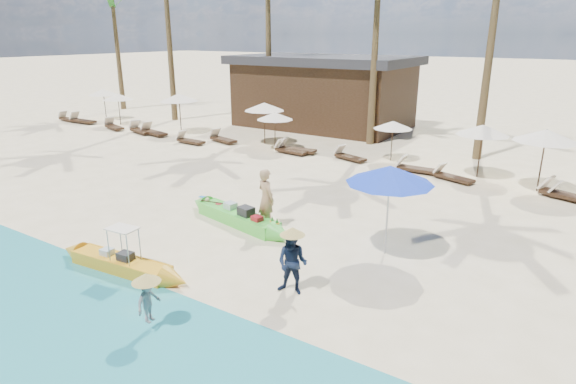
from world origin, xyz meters
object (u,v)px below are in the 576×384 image
Objects in this scene: green_canoe at (238,217)px; yellow_canoe at (121,264)px; blue_umbrella at (390,175)px; tourist at (266,199)px.

green_canoe is 1.11× the size of yellow_canoe.
blue_umbrella reaches higher than green_canoe.
green_canoe is 5.03m from blue_umbrella.
green_canoe is 1.17m from tourist.
yellow_canoe is at bearing 93.83° from tourist.
tourist is at bearing 26.35° from green_canoe.
tourist is at bearing 66.69° from yellow_canoe.
green_canoe is at bearing 36.46° from tourist.
tourist is (0.91, 0.24, 0.70)m from green_canoe.
tourist reaches higher than green_canoe.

